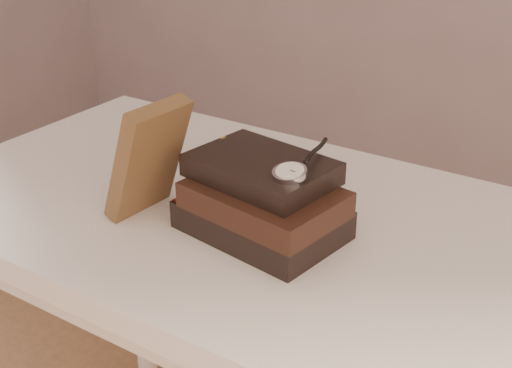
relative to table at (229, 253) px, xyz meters
The scene contains 5 objects.
table is the anchor object (origin of this frame).
book_stack 0.18m from the table, 27.31° to the right, with size 0.24×0.19×0.11m.
journal 0.22m from the table, 129.87° to the right, with size 0.03×0.11×0.18m, color #462E1A.
pocket_watch 0.27m from the table, 22.37° to the right, with size 0.05×0.15×0.02m.
eyeglasses 0.16m from the table, 53.54° to the left, with size 0.11×0.12×0.04m.
Camera 1 is at (0.55, -0.42, 1.24)m, focal length 47.97 mm.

